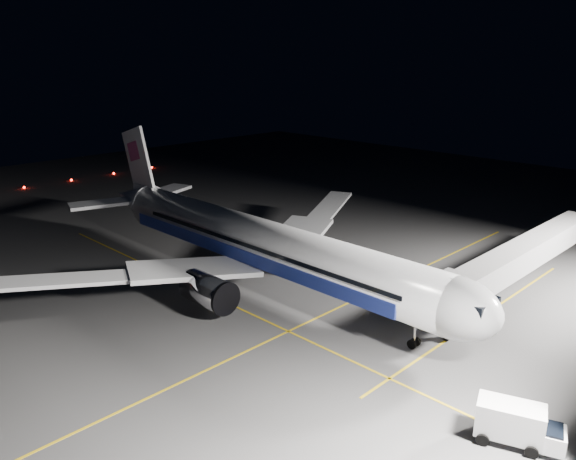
{
  "coord_description": "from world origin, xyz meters",
  "views": [
    {
      "loc": [
        45.04,
        -41.33,
        26.01
      ],
      "look_at": [
        -0.14,
        4.16,
        6.0
      ],
      "focal_mm": 35.0,
      "sensor_mm": 36.0,
      "label": 1
    }
  ],
  "objects_px": {
    "safety_cone_a": "(314,255)",
    "safety_cone_b": "(338,254)",
    "safety_cone_c": "(314,280)",
    "airliner": "(257,243)",
    "jet_bridge": "(518,258)",
    "service_truck": "(518,424)",
    "baggage_tug": "(319,248)"
  },
  "relations": [
    {
      "from": "airliner",
      "to": "baggage_tug",
      "type": "xyz_separation_m",
      "value": [
        -1.89,
        12.98,
        -4.25
      ]
    },
    {
      "from": "jet_bridge",
      "to": "baggage_tug",
      "type": "distance_m",
      "value": 25.74
    },
    {
      "from": "baggage_tug",
      "to": "safety_cone_c",
      "type": "xyz_separation_m",
      "value": [
        6.31,
        -7.87,
        -0.6
      ]
    },
    {
      "from": "service_truck",
      "to": "baggage_tug",
      "type": "distance_m",
      "value": 41.03
    },
    {
      "from": "baggage_tug",
      "to": "safety_cone_b",
      "type": "xyz_separation_m",
      "value": [
        2.56,
        1.02,
        -0.57
      ]
    },
    {
      "from": "service_truck",
      "to": "safety_cone_b",
      "type": "xyz_separation_m",
      "value": [
        -33.47,
        20.61,
        -1.26
      ]
    },
    {
      "from": "jet_bridge",
      "to": "safety_cone_a",
      "type": "distance_m",
      "value": 25.61
    },
    {
      "from": "baggage_tug",
      "to": "safety_cone_a",
      "type": "height_order",
      "value": "baggage_tug"
    },
    {
      "from": "safety_cone_a",
      "to": "safety_cone_c",
      "type": "height_order",
      "value": "safety_cone_a"
    },
    {
      "from": "jet_bridge",
      "to": "safety_cone_a",
      "type": "relative_size",
      "value": 51.87
    },
    {
      "from": "baggage_tug",
      "to": "safety_cone_c",
      "type": "relative_size",
      "value": 4.78
    },
    {
      "from": "airliner",
      "to": "service_truck",
      "type": "distance_m",
      "value": 34.96
    },
    {
      "from": "safety_cone_a",
      "to": "jet_bridge",
      "type": "bearing_deg",
      "value": 15.14
    },
    {
      "from": "safety_cone_a",
      "to": "safety_cone_b",
      "type": "distance_m",
      "value": 3.21
    },
    {
      "from": "airliner",
      "to": "safety_cone_c",
      "type": "bearing_deg",
      "value": 49.16
    },
    {
      "from": "airliner",
      "to": "service_truck",
      "type": "bearing_deg",
      "value": -10.96
    },
    {
      "from": "safety_cone_b",
      "to": "safety_cone_c",
      "type": "xyz_separation_m",
      "value": [
        3.74,
        -8.89,
        -0.02
      ]
    },
    {
      "from": "baggage_tug",
      "to": "safety_cone_b",
      "type": "relative_size",
      "value": 4.45
    },
    {
      "from": "airliner",
      "to": "safety_cone_a",
      "type": "height_order",
      "value": "airliner"
    },
    {
      "from": "service_truck",
      "to": "safety_cone_c",
      "type": "bearing_deg",
      "value": 137.83
    },
    {
      "from": "service_truck",
      "to": "jet_bridge",
      "type": "bearing_deg",
      "value": 93.51
    },
    {
      "from": "jet_bridge",
      "to": "safety_cone_c",
      "type": "relative_size",
      "value": 54.78
    },
    {
      "from": "baggage_tug",
      "to": "safety_cone_b",
      "type": "bearing_deg",
      "value": 13.04
    },
    {
      "from": "airliner",
      "to": "safety_cone_c",
      "type": "distance_m",
      "value": 8.31
    },
    {
      "from": "airliner",
      "to": "service_truck",
      "type": "relative_size",
      "value": 9.84
    },
    {
      "from": "airliner",
      "to": "baggage_tug",
      "type": "distance_m",
      "value": 13.79
    },
    {
      "from": "safety_cone_c",
      "to": "service_truck",
      "type": "bearing_deg",
      "value": -21.52
    },
    {
      "from": "service_truck",
      "to": "safety_cone_a",
      "type": "bearing_deg",
      "value": 132.33
    },
    {
      "from": "jet_bridge",
      "to": "safety_cone_b",
      "type": "distance_m",
      "value": 23.16
    },
    {
      "from": "safety_cone_a",
      "to": "service_truck",
      "type": "bearing_deg",
      "value": -27.02
    },
    {
      "from": "safety_cone_a",
      "to": "safety_cone_c",
      "type": "distance_m",
      "value": 8.55
    },
    {
      "from": "baggage_tug",
      "to": "safety_cone_a",
      "type": "bearing_deg",
      "value": -77.35
    }
  ]
}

